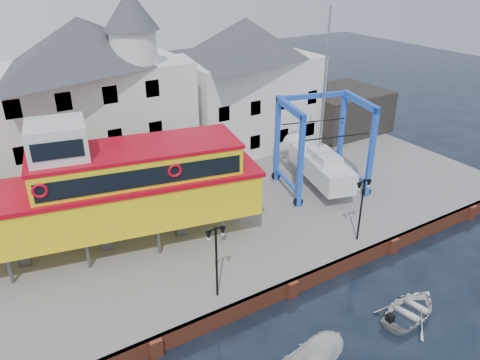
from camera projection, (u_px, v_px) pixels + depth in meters
ground at (291, 296)px, 25.84m from camera, size 140.00×140.00×0.00m
hardstanding at (199, 206)px, 34.02m from camera, size 44.00×22.00×1.00m
quay_wall at (291, 288)px, 25.70m from camera, size 44.00×0.47×1.00m
building_white_main at (91, 100)px, 34.35m from camera, size 14.00×8.30×14.00m
building_white_right at (245, 83)px, 41.72m from camera, size 12.00×8.00×11.20m
shed_dark at (340, 110)px, 46.52m from camera, size 8.00×7.00×4.00m
lamp_post_left at (216, 244)px, 23.03m from camera, size 1.12×0.32×4.20m
lamp_post_right at (363, 194)px, 27.78m from camera, size 1.12×0.32×4.20m
tour_boat at (100, 191)px, 26.62m from camera, size 19.28×8.07×8.18m
travel_lift at (317, 157)px, 35.35m from camera, size 7.08×8.87×12.99m
motorboat_b at (410, 315)px, 24.52m from camera, size 4.51×3.61×0.83m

